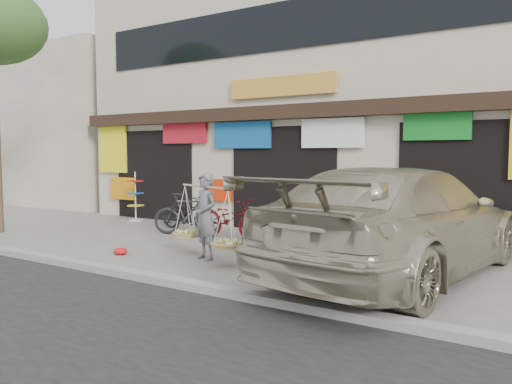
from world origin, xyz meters
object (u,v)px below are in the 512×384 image
Objects in this scene: bike_1 at (187,214)px; suv at (400,221)px; display_rack at (136,201)px; street_vendor at (205,220)px; bike_2 at (230,218)px; bike_0 at (187,213)px.

bike_1 is 0.26× the size of suv.
display_rack is at bearing -7.75° from suv.
suv is at bearing -15.57° from display_rack.
street_vendor is 1.07× the size of bike_2.
display_rack is at bearing 80.12° from bike_0.
street_vendor is at bearing -132.42° from bike_0.
bike_1 is 0.96× the size of bike_2.
street_vendor is 3.83m from bike_0.
bike_1 is 1.17× the size of display_rack.
bike_0 is at bearing 83.01° from bike_2.
bike_2 is (1.17, 0.19, -0.05)m from bike_1.
bike_2 is (1.73, -0.45, 0.02)m from bike_0.
street_vendor is 0.30× the size of suv.
street_vendor is 1.12× the size of bike_1.
display_rack is at bearing 84.60° from bike_2.
suv is at bearing -125.15° from bike_1.
bike_1 is at bearing -136.92° from bike_0.
street_vendor is 3.56m from suv.
street_vendor is 2.45m from bike_2.
bike_1 is 3.19m from display_rack.
suv reaches higher than bike_1.
bike_0 is 0.26× the size of suv.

